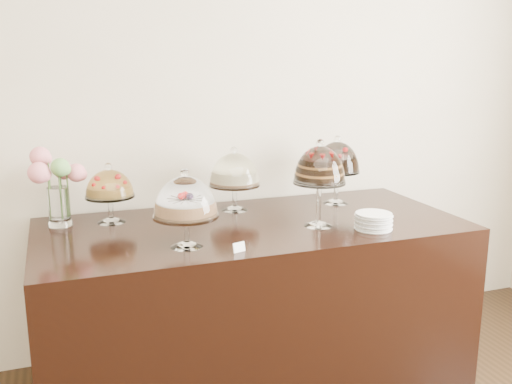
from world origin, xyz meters
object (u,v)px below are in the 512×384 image
object	(u,v)px
cake_stand_fruit_tart	(109,187)
flower_vase	(56,181)
plate_stack	(373,221)
display_counter	(253,303)
cake_stand_choco_layer	(320,168)
cake_stand_cheesecake	(234,172)
cake_stand_dark_choco	(337,160)
cake_stand_sugar_sponge	(186,200)

from	to	relation	value
cake_stand_fruit_tart	flower_vase	distance (m)	0.27
flower_vase	plate_stack	bearing A→B (deg)	-22.36
display_counter	flower_vase	distance (m)	1.21
display_counter	cake_stand_choco_layer	distance (m)	0.83
cake_stand_choco_layer	cake_stand_cheesecake	size ratio (longest dim) A/B	1.23
display_counter	cake_stand_choco_layer	size ratio (longest dim) A/B	4.89
plate_stack	flower_vase	bearing A→B (deg)	157.64
display_counter	cake_stand_dark_choco	size ratio (longest dim) A/B	5.44
cake_stand_sugar_sponge	cake_stand_dark_choco	distance (m)	1.13
cake_stand_choco_layer	cake_stand_dark_choco	xyz separation A→B (m)	(0.31, 0.39, -0.04)
cake_stand_cheesecake	plate_stack	bearing A→B (deg)	-47.57
cake_stand_dark_choco	cake_stand_choco_layer	bearing A→B (deg)	-127.77
cake_stand_sugar_sponge	flower_vase	size ratio (longest dim) A/B	0.90
display_counter	cake_stand_fruit_tart	size ratio (longest dim) A/B	6.94
cake_stand_choco_layer	plate_stack	xyz separation A→B (m)	(0.23, -0.15, -0.26)
cake_stand_sugar_sponge	plate_stack	world-z (taller)	cake_stand_sugar_sponge
display_counter	cake_stand_dark_choco	world-z (taller)	cake_stand_dark_choco
cake_stand_sugar_sponge	cake_stand_cheesecake	distance (m)	0.68
cake_stand_dark_choco	flower_vase	world-z (taller)	flower_vase
cake_stand_fruit_tart	plate_stack	distance (m)	1.37
display_counter	cake_stand_sugar_sponge	bearing A→B (deg)	-148.30
cake_stand_cheesecake	cake_stand_sugar_sponge	bearing A→B (deg)	-126.55
cake_stand_cheesecake	flower_vase	size ratio (longest dim) A/B	0.90
display_counter	cake_stand_sugar_sponge	distance (m)	0.82
cake_stand_cheesecake	cake_stand_dark_choco	size ratio (longest dim) A/B	0.90
flower_vase	cake_stand_fruit_tart	bearing A→B (deg)	-7.80
cake_stand_cheesecake	cake_stand_fruit_tart	size ratio (longest dim) A/B	1.15
cake_stand_sugar_sponge	cake_stand_dark_choco	bearing A→B (deg)	25.88
cake_stand_cheesecake	cake_stand_dark_choco	distance (m)	0.62
display_counter	cake_stand_fruit_tart	world-z (taller)	cake_stand_fruit_tart
plate_stack	cake_stand_fruit_tart	bearing A→B (deg)	154.86
cake_stand_dark_choco	cake_stand_fruit_tart	world-z (taller)	cake_stand_dark_choco
cake_stand_dark_choco	display_counter	bearing A→B (deg)	-158.41
cake_stand_cheesecake	flower_vase	world-z (taller)	flower_vase
flower_vase	cake_stand_cheesecake	bearing A→B (deg)	-1.10
cake_stand_choco_layer	plate_stack	distance (m)	0.38
cake_stand_dark_choco	cake_stand_fruit_tart	bearing A→B (deg)	178.56
display_counter	cake_stand_cheesecake	bearing A→B (deg)	91.27
cake_stand_dark_choco	plate_stack	distance (m)	0.59
display_counter	cake_stand_fruit_tart	xyz separation A→B (m)	(-0.69, 0.27, 0.64)
flower_vase	display_counter	bearing A→B (deg)	-17.98
display_counter	cake_stand_sugar_sponge	world-z (taller)	cake_stand_sugar_sponge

